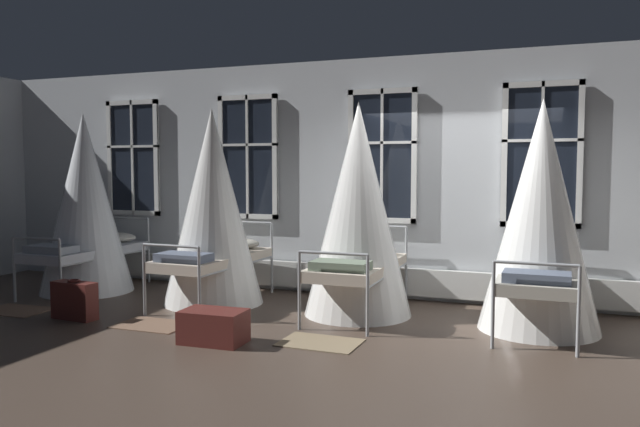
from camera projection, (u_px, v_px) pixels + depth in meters
ground at (439, 326)px, 6.96m from camera, size 27.60×27.60×0.00m
back_wall_with_windows at (459, 179)px, 8.12m from camera, size 14.80×0.10×3.25m
window_bank at (457, 225)px, 8.05m from camera, size 11.05×0.10×2.76m
cot_first at (85, 205)px, 8.85m from camera, size 1.29×1.88×2.56m
cot_second at (213, 209)px, 8.08m from camera, size 1.29×1.90×2.54m
cot_third at (358, 212)px, 7.45m from camera, size 1.29×1.88×2.55m
cot_fourth at (540, 219)px, 6.72m from camera, size 1.29×1.89×2.51m
rug_first at (16, 310)px, 7.71m from camera, size 0.82×0.58×0.01m
rug_second at (152, 325)px, 7.00m from camera, size 0.81×0.57×0.01m
rug_third at (320, 343)px, 6.29m from camera, size 0.81×0.57×0.01m
suitcase_dark at (75, 300)px, 7.27m from camera, size 0.57×0.26×0.47m
travel_trunk at (214, 327)px, 6.28m from camera, size 0.66×0.43×0.34m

